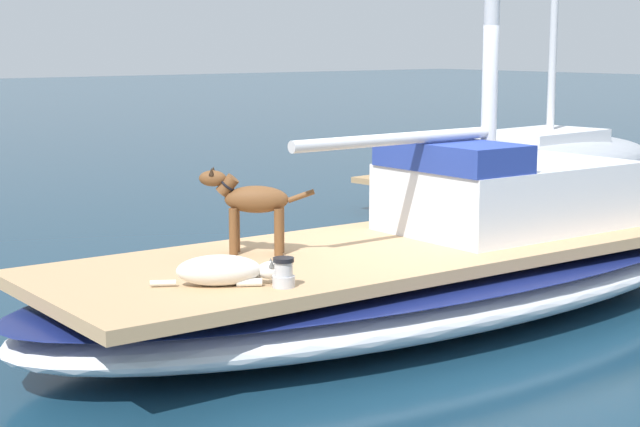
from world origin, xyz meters
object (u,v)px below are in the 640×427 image
(dog_brown, at_px, (251,202))
(moored_boat_port_side, at_px, (524,164))
(dog_white, at_px, (224,271))
(deck_winch, at_px, (284,273))
(sailboat_main, at_px, (411,279))

(dog_brown, bearing_deg, moored_boat_port_side, 115.54)
(dog_brown, relative_size, dog_white, 0.88)
(dog_white, height_order, moored_boat_port_side, moored_boat_port_side)
(dog_white, distance_m, deck_winch, 0.42)
(dog_brown, height_order, moored_boat_port_side, moored_boat_port_side)
(sailboat_main, height_order, moored_boat_port_side, moored_boat_port_side)
(sailboat_main, relative_size, dog_white, 8.53)
(deck_winch, height_order, moored_boat_port_side, moored_boat_port_side)
(sailboat_main, distance_m, dog_white, 2.22)
(sailboat_main, relative_size, deck_winch, 34.82)
(dog_brown, bearing_deg, dog_white, -44.32)
(sailboat_main, xyz_separation_m, dog_white, (0.36, -2.14, 0.43))
(dog_white, bearing_deg, dog_brown, 135.68)
(dog_white, relative_size, deck_winch, 4.08)
(deck_winch, xyz_separation_m, moored_boat_port_side, (-4.67, 7.95, -0.24))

